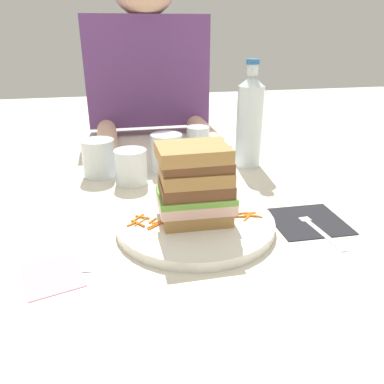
% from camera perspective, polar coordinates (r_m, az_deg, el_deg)
% --- Properties ---
extents(ground_plane, '(3.00, 3.00, 0.00)m').
position_cam_1_polar(ground_plane, '(0.70, 0.08, -5.32)').
color(ground_plane, beige).
extents(main_plate, '(0.28, 0.28, 0.02)m').
position_cam_1_polar(main_plate, '(0.69, 0.52, -4.70)').
color(main_plate, white).
rests_on(main_plate, ground_plane).
extents(sandwich, '(0.13, 0.10, 0.14)m').
position_cam_1_polar(sandwich, '(0.66, 0.47, 1.12)').
color(sandwich, '#A87A42').
rests_on(sandwich, main_plate).
extents(carrot_shred_0, '(0.02, 0.01, 0.00)m').
position_cam_1_polar(carrot_shred_0, '(0.67, -8.92, -4.80)').
color(carrot_shred_0, orange).
rests_on(carrot_shred_0, main_plate).
extents(carrot_shred_1, '(0.02, 0.03, 0.00)m').
position_cam_1_polar(carrot_shred_1, '(0.68, -8.02, -4.59)').
color(carrot_shred_1, orange).
rests_on(carrot_shred_1, main_plate).
extents(carrot_shred_2, '(0.03, 0.02, 0.00)m').
position_cam_1_polar(carrot_shred_2, '(0.66, -5.47, -5.05)').
color(carrot_shred_2, orange).
rests_on(carrot_shred_2, main_plate).
extents(carrot_shred_3, '(0.02, 0.02, 0.00)m').
position_cam_1_polar(carrot_shred_3, '(0.66, -5.86, -4.99)').
color(carrot_shred_3, orange).
rests_on(carrot_shred_3, main_plate).
extents(carrot_shred_4, '(0.02, 0.03, 0.00)m').
position_cam_1_polar(carrot_shred_4, '(0.68, -7.64, -4.40)').
color(carrot_shred_4, orange).
rests_on(carrot_shred_4, main_plate).
extents(carrot_shred_5, '(0.02, 0.03, 0.00)m').
position_cam_1_polar(carrot_shred_5, '(0.69, -8.06, -3.83)').
color(carrot_shred_5, orange).
rests_on(carrot_shred_5, main_plate).
extents(carrot_shred_6, '(0.02, 0.02, 0.00)m').
position_cam_1_polar(carrot_shred_6, '(0.68, -5.89, -4.23)').
color(carrot_shred_6, orange).
rests_on(carrot_shred_6, main_plate).
extents(carrot_shred_7, '(0.03, 0.01, 0.00)m').
position_cam_1_polar(carrot_shred_7, '(0.68, -4.98, -4.22)').
color(carrot_shred_7, orange).
rests_on(carrot_shred_7, main_plate).
extents(carrot_shred_8, '(0.03, 0.02, 0.00)m').
position_cam_1_polar(carrot_shred_8, '(0.69, -7.38, -3.71)').
color(carrot_shred_8, orange).
rests_on(carrot_shred_8, main_plate).
extents(carrot_shred_9, '(0.02, 0.01, 0.00)m').
position_cam_1_polar(carrot_shred_9, '(0.70, 8.76, -3.48)').
color(carrot_shred_9, orange).
rests_on(carrot_shred_9, main_plate).
extents(carrot_shred_10, '(0.03, 0.01, 0.00)m').
position_cam_1_polar(carrot_shred_10, '(0.70, 7.18, -3.63)').
color(carrot_shred_10, orange).
rests_on(carrot_shred_10, main_plate).
extents(carrot_shred_11, '(0.02, 0.02, 0.00)m').
position_cam_1_polar(carrot_shred_11, '(0.69, 8.18, -3.81)').
color(carrot_shred_11, orange).
rests_on(carrot_shred_11, main_plate).
extents(carrot_shred_12, '(0.03, 0.01, 0.00)m').
position_cam_1_polar(carrot_shred_12, '(0.71, 8.28, -3.04)').
color(carrot_shred_12, orange).
rests_on(carrot_shred_12, main_plate).
extents(carrot_shred_13, '(0.02, 0.00, 0.00)m').
position_cam_1_polar(carrot_shred_13, '(0.71, 7.27, -3.11)').
color(carrot_shred_13, orange).
rests_on(carrot_shred_13, main_plate).
extents(carrot_shred_14, '(0.02, 0.02, 0.00)m').
position_cam_1_polar(carrot_shred_14, '(0.71, 9.31, -3.42)').
color(carrot_shred_14, orange).
rests_on(carrot_shred_14, main_plate).
extents(napkin_dark, '(0.13, 0.13, 0.00)m').
position_cam_1_polar(napkin_dark, '(0.75, 16.76, -4.11)').
color(napkin_dark, black).
rests_on(napkin_dark, ground_plane).
extents(fork, '(0.03, 0.17, 0.00)m').
position_cam_1_polar(fork, '(0.73, 17.71, -4.66)').
color(fork, silver).
rests_on(fork, napkin_dark).
extents(knife, '(0.04, 0.20, 0.00)m').
position_cam_1_polar(knife, '(0.68, -14.25, -6.87)').
color(knife, silver).
rests_on(knife, ground_plane).
extents(juice_glass, '(0.08, 0.08, 0.09)m').
position_cam_1_polar(juice_glass, '(0.91, 3.29, 4.32)').
color(juice_glass, white).
rests_on(juice_glass, ground_plane).
extents(water_bottle, '(0.06, 0.06, 0.26)m').
position_cam_1_polar(water_bottle, '(0.99, 8.54, 10.44)').
color(water_bottle, silver).
rests_on(water_bottle, ground_plane).
extents(empty_tumbler_0, '(0.08, 0.08, 0.09)m').
position_cam_1_polar(empty_tumbler_0, '(0.95, -13.67, 4.92)').
color(empty_tumbler_0, silver).
rests_on(empty_tumbler_0, ground_plane).
extents(empty_tumbler_1, '(0.06, 0.06, 0.09)m').
position_cam_1_polar(empty_tumbler_1, '(1.04, 0.89, 7.24)').
color(empty_tumbler_1, silver).
rests_on(empty_tumbler_1, ground_plane).
extents(empty_tumbler_2, '(0.08, 0.08, 0.09)m').
position_cam_1_polar(empty_tumbler_2, '(0.95, -3.91, 5.79)').
color(empty_tumbler_2, silver).
rests_on(empty_tumbler_2, ground_plane).
extents(empty_tumbler_3, '(0.07, 0.07, 0.08)m').
position_cam_1_polar(empty_tumbler_3, '(0.89, -9.05, 3.73)').
color(empty_tumbler_3, silver).
rests_on(empty_tumbler_3, ground_plane).
extents(napkin_pink, '(0.10, 0.11, 0.00)m').
position_cam_1_polar(napkin_pink, '(0.61, -19.98, -11.47)').
color(napkin_pink, pink).
rests_on(napkin_pink, ground_plane).
extents(diner_across, '(0.39, 0.44, 0.57)m').
position_cam_1_polar(diner_across, '(1.29, -6.62, 20.69)').
color(diner_across, '#DBAD89').
rests_on(diner_across, ground_plane).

